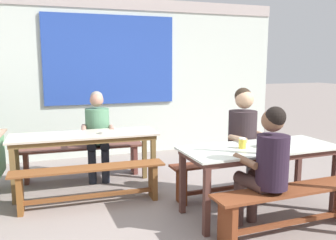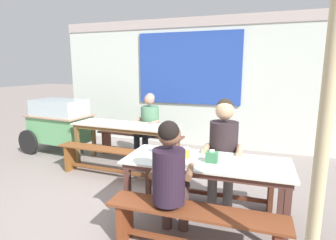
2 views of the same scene
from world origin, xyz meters
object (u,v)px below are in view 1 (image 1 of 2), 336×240
person_right_near_table (245,135)px  person_center_facing (98,129)px  condiment_jar (242,143)px  tissue_box (268,142)px  dining_table_near (260,153)px  soup_bowl (104,132)px  person_near_front (266,163)px  bench_far_front (90,180)px  bench_near_back (233,172)px  bench_near_front (291,203)px  dining_table_far (85,140)px  bench_far_back (82,156)px

person_right_near_table → person_center_facing: bearing=139.7°
condiment_jar → tissue_box: bearing=-8.8°
dining_table_near → person_center_facing: bearing=129.0°
person_center_facing → soup_bowl: size_ratio=10.03×
person_near_front → bench_far_front: bearing=139.1°
bench_near_back → person_near_front: person_near_front is taller
dining_table_near → bench_near_back: dining_table_near is taller
person_right_near_table → condiment_jar: size_ratio=11.89×
soup_bowl → person_near_front: bearing=-55.0°
bench_near_front → condiment_jar: 0.77m
dining_table_near → person_center_facing: person_center_facing is taller
person_near_front → condiment_jar: size_ratio=11.12×
tissue_box → soup_bowl: bearing=139.1°
person_right_near_table → condiment_jar: (-0.33, -0.49, 0.03)m
person_center_facing → condiment_jar: size_ratio=10.98×
bench_far_front → person_near_front: (1.50, -1.30, 0.42)m
dining_table_near → soup_bowl: 1.98m
person_near_front → soup_bowl: person_near_front is taller
condiment_jar → person_center_facing: bearing=124.6°
dining_table_far → dining_table_near: bearing=-38.4°
person_near_front → soup_bowl: 2.16m
dining_table_near → person_near_front: 0.53m
bench_near_back → person_near_front: bearing=-102.7°
dining_table_far → condiment_jar: 2.03m
bench_far_front → dining_table_near: bearing=-25.4°
dining_table_far → soup_bowl: size_ratio=15.03×
person_center_facing → tissue_box: person_center_facing is taller
dining_table_near → bench_far_back: (-1.71, 1.91, -0.36)m
dining_table_near → bench_near_back: (-0.01, 0.54, -0.37)m
bench_near_front → condiment_jar: size_ratio=14.59×
person_right_near_table → soup_bowl: size_ratio=10.86×
tissue_box → bench_near_front: bearing=-95.9°
person_center_facing → soup_bowl: (0.00, -0.54, 0.06)m
bench_far_front → bench_far_back: bearing=88.3°
bench_near_front → person_near_front: size_ratio=1.31×
bench_near_front → person_center_facing: size_ratio=1.33×
person_near_front → tissue_box: bearing=54.2°
bench_near_front → person_near_front: (-0.26, 0.07, 0.41)m
bench_far_back → person_center_facing: (0.22, -0.07, 0.40)m
bench_far_front → bench_near_front: same height
dining_table_near → person_near_front: (-0.24, -0.47, 0.05)m
bench_near_front → person_center_facing: bearing=122.3°
person_center_facing → person_right_near_table: bearing=-40.3°
dining_table_near → person_right_near_table: (0.10, 0.49, 0.10)m
condiment_jar → bench_near_front: bearing=-66.5°
dining_table_far → bench_near_back: size_ratio=1.14×
dining_table_far → soup_bowl: bearing=-15.2°
dining_table_far → dining_table_near: same height
bench_far_back → bench_far_front: bearing=-91.7°
condiment_jar → dining_table_near: bearing=-1.1°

